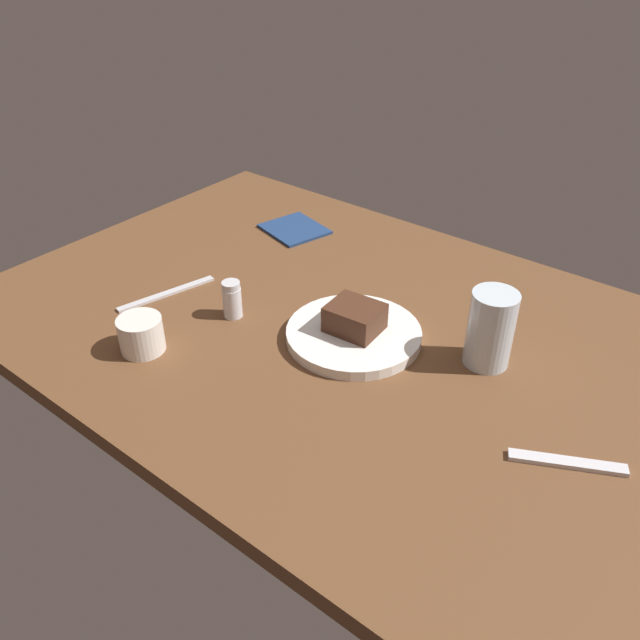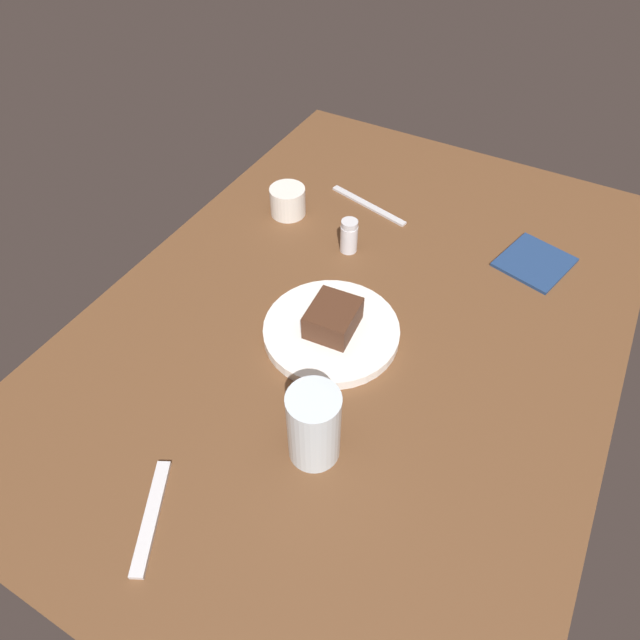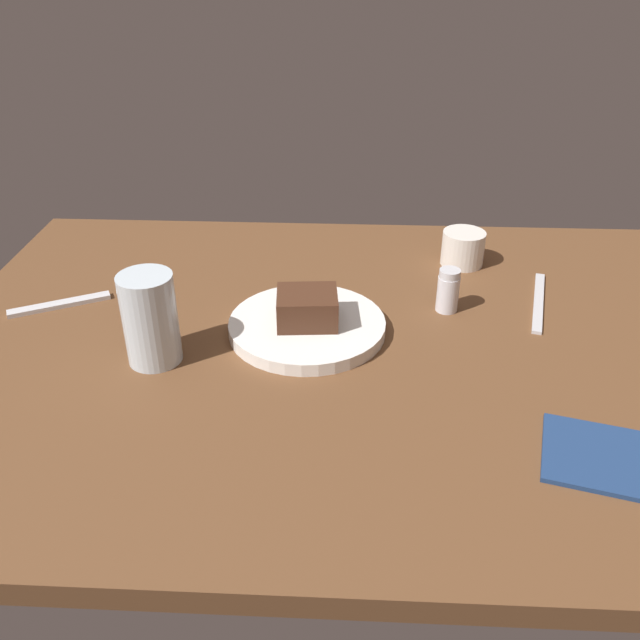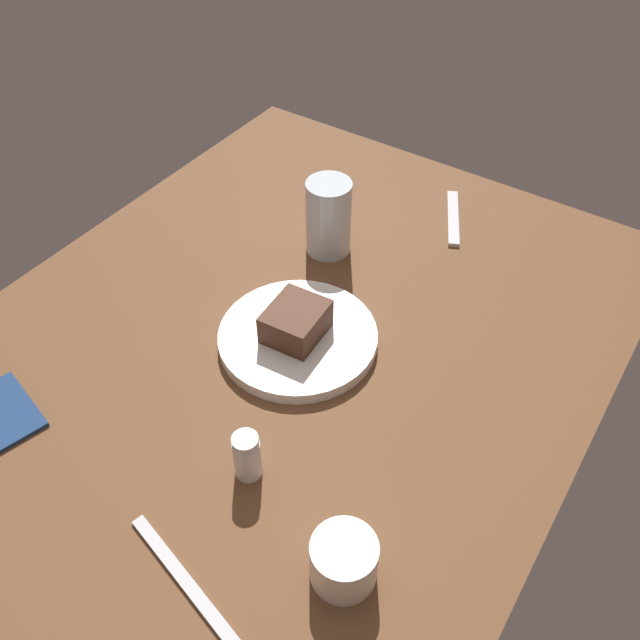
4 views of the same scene
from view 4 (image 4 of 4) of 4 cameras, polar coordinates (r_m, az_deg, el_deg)
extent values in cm
cube|color=brown|center=(96.23, -5.13, -4.47)|extent=(120.00, 84.00, 3.00)
cylinder|color=white|center=(97.21, -1.84, -1.48)|extent=(22.41, 22.41, 1.84)
cube|color=#472819|center=(94.99, -2.01, -0.12)|extent=(8.99, 7.93, 4.52)
cylinder|color=silver|center=(82.85, -6.01, -11.29)|extent=(3.31, 3.31, 5.54)
cylinder|color=silver|center=(80.08, -6.20, -9.95)|extent=(3.14, 3.14, 1.20)
cylinder|color=silver|center=(109.35, 0.71, 8.47)|extent=(7.18, 7.18, 12.55)
cylinder|color=silver|center=(76.05, 1.97, -19.24)|extent=(7.19, 7.19, 5.84)
cube|color=silver|center=(121.32, 10.92, 8.27)|extent=(14.18, 8.42, 0.70)
cube|color=silver|center=(79.36, -11.09, -20.33)|extent=(6.08, 18.75, 0.50)
camera|label=1|loc=(1.10, 57.49, 22.83)|focal=36.63mm
camera|label=2|loc=(1.26, 2.35, 43.69)|focal=30.70mm
camera|label=3|loc=(1.32, -39.37, 27.70)|focal=37.68mm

